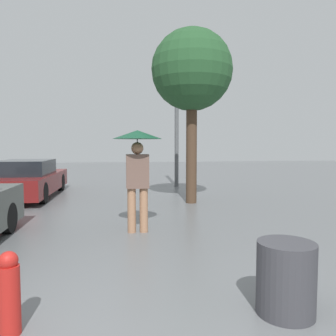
# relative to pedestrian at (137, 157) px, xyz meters

# --- Properties ---
(pedestrian) EXTENTS (0.92, 0.92, 1.92)m
(pedestrian) POSITION_rel_pedestrian_xyz_m (0.00, 0.00, 0.00)
(pedestrian) COLOR #9E7051
(pedestrian) RESTS_ON ground_plane
(parked_car_farthest) EXTENTS (1.70, 4.44, 1.18)m
(parked_car_farthest) POSITION_rel_pedestrian_xyz_m (-3.26, 4.76, -0.86)
(parked_car_farthest) COLOR maroon
(parked_car_farthest) RESTS_ON ground_plane
(tree) EXTENTS (2.26, 2.26, 4.87)m
(tree) POSITION_rel_pedestrian_xyz_m (1.67, 2.98, 2.27)
(tree) COLOR #473323
(tree) RESTS_ON ground_plane
(street_lamp) EXTENTS (0.28, 0.28, 5.01)m
(street_lamp) POSITION_rel_pedestrian_xyz_m (1.88, 6.77, 1.36)
(street_lamp) COLOR #515456
(street_lamp) RESTS_ON ground_plane
(trash_bin) EXTENTS (0.56, 0.56, 0.71)m
(trash_bin) POSITION_rel_pedestrian_xyz_m (1.28, -3.21, -1.06)
(trash_bin) COLOR #38383D
(trash_bin) RESTS_ON ground_plane
(fire_hydrant) EXTENTS (0.18, 0.18, 0.73)m
(fire_hydrant) POSITION_rel_pedestrian_xyz_m (-1.26, -3.21, -1.05)
(fire_hydrant) COLOR #B21E19
(fire_hydrant) RESTS_ON ground_plane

